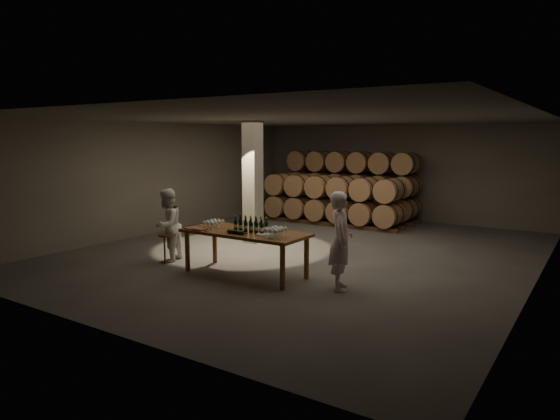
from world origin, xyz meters
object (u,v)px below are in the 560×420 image
Objects in this scene: tasting_table at (245,236)px; person_woman at (167,225)px; person_man at (341,241)px; plate at (264,234)px; notebook_near at (200,229)px; stool at (167,239)px; bottle_cluster at (251,226)px.

person_woman is (-2.16, -0.04, 0.02)m from tasting_table.
person_man is 1.10× the size of person_woman.
notebook_near is at bearing -167.64° from plate.
stool is 4.14m from person_man.
notebook_near is 1.37m from person_woman.
person_woman is (-2.29, -0.06, -0.19)m from bottle_cluster.
tasting_table is 0.25m from bottle_cluster.
person_woman reaches higher than tasting_table.
stool is at bearing -175.79° from bottle_cluster.
bottle_cluster is at bearing 162.79° from plate.
person_woman is at bearing -178.46° from bottle_cluster.
person_man is at bearing 5.24° from tasting_table.
person_man is at bearing 10.77° from plate.
plate is 1.09× the size of notebook_near.
person_man is (4.11, 0.32, 0.38)m from stool.
person_man is (1.91, 0.16, -0.11)m from bottle_cluster.
plate is 2.63m from stool.
person_woman is at bearing -179.05° from tasting_table.
bottle_cluster is 0.43m from plate.
notebook_near reaches higher than tasting_table.
plate is at bearing 74.43° from person_man.
person_woman is (-2.69, 0.06, -0.09)m from plate.
person_woman is (-0.09, 0.10, 0.29)m from stool.
notebook_near is 0.17× the size of person_woman.
plate is at bearing 73.19° from person_woman.
tasting_table is at bearing 27.31° from notebook_near.
bottle_cluster reaches higher than stool.
plate reaches higher than tasting_table.
notebook_near is at bearing -156.32° from bottle_cluster.
tasting_table is 4.05× the size of stool.
plate is 0.17× the size of person_man.
bottle_cluster is 1.07m from notebook_near.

